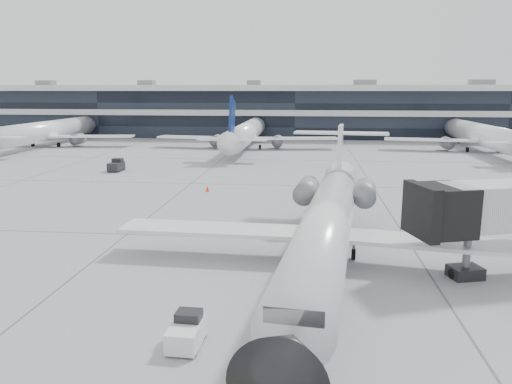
# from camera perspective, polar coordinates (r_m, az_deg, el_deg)

# --- Properties ---
(ground) EXTENTS (220.00, 220.00, 0.00)m
(ground) POSITION_cam_1_polar(r_m,az_deg,el_deg) (35.29, 0.93, -5.35)
(ground) COLOR gray
(ground) RESTS_ON ground
(terminal) EXTENTS (170.00, 22.00, 10.00)m
(terminal) POSITION_cam_1_polar(r_m,az_deg,el_deg) (115.78, 4.63, 8.99)
(terminal) COLOR black
(terminal) RESTS_ON ground
(bg_jet_left) EXTENTS (32.00, 40.00, 9.60)m
(bg_jet_left) POSITION_cam_1_polar(r_m,az_deg,el_deg) (101.31, -22.35, 4.94)
(bg_jet_left) COLOR white
(bg_jet_left) RESTS_ON ground
(bg_jet_center) EXTENTS (32.00, 40.00, 9.60)m
(bg_jet_center) POSITION_cam_1_polar(r_m,az_deg,el_deg) (89.89, -1.01, 5.06)
(bg_jet_center) COLOR white
(bg_jet_center) RESTS_ON ground
(bg_jet_right) EXTENTS (32.00, 40.00, 9.60)m
(bg_jet_right) POSITION_cam_1_polar(r_m,az_deg,el_deg) (93.81, 24.10, 4.33)
(bg_jet_right) COLOR white
(bg_jet_right) RESTS_ON ground
(regional_jet) EXTENTS (25.85, 32.28, 7.45)m
(regional_jet) POSITION_cam_1_polar(r_m,az_deg,el_deg) (29.87, 8.09, -3.56)
(regional_jet) COLOR silver
(regional_jet) RESTS_ON ground
(baggage_tug) EXTENTS (1.31, 2.12, 1.32)m
(baggage_tug) POSITION_cam_1_polar(r_m,az_deg,el_deg) (21.36, -7.95, -15.57)
(baggage_tug) COLOR white
(baggage_tug) RESTS_ON ground
(traffic_cone) EXTENTS (0.46, 0.46, 0.63)m
(traffic_cone) POSITION_cam_1_polar(r_m,az_deg,el_deg) (51.63, -5.58, 0.41)
(traffic_cone) COLOR #FF3C0D
(traffic_cone) RESTS_ON ground
(far_tug) EXTENTS (1.56, 2.54, 1.59)m
(far_tug) POSITION_cam_1_polar(r_m,az_deg,el_deg) (66.57, -15.67, 2.92)
(far_tug) COLOR black
(far_tug) RESTS_ON ground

